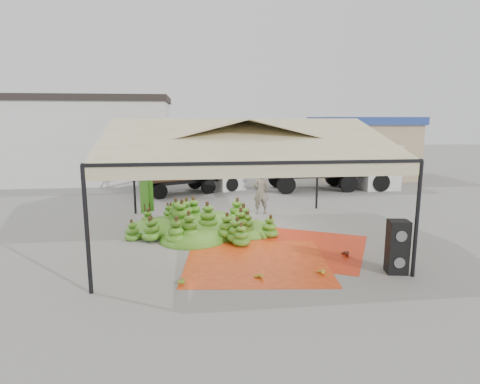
{
  "coord_description": "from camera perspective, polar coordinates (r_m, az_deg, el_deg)",
  "views": [
    {
      "loc": [
        -1.64,
        -13.15,
        4.02
      ],
      "look_at": [
        0.2,
        1.5,
        1.3
      ],
      "focal_mm": 30.0,
      "sensor_mm": 36.0,
      "label": 1
    }
  ],
  "objects": [
    {
      "name": "hanging_bunches",
      "position": [
        13.68,
        4.1,
        4.54
      ],
      "size": [
        1.74,
        0.24,
        0.2
      ],
      "color": "#46801A",
      "rests_on": "ground"
    },
    {
      "name": "truck_right",
      "position": [
        23.62,
        13.56,
        4.18
      ],
      "size": [
        7.41,
        2.68,
        2.53
      ],
      "rotation": [
        0.0,
        0.0,
        0.01
      ],
      "color": "#4E351A",
      "rests_on": "ground"
    },
    {
      "name": "banana_leaves",
      "position": [
        15.56,
        -13.57,
        -4.84
      ],
      "size": [
        0.96,
        1.36,
        3.7
      ],
      "primitive_type": null,
      "color": "#3A7B20",
      "rests_on": "ground"
    },
    {
      "name": "hand_red_a",
      "position": [
        12.38,
        14.4,
        -8.33
      ],
      "size": [
        0.5,
        0.42,
        0.21
      ],
      "primitive_type": "ellipsoid",
      "rotation": [
        0.0,
        0.0,
        -0.08
      ],
      "color": "#5A2514",
      "rests_on": "ground"
    },
    {
      "name": "hand_green",
      "position": [
        10.24,
        -8.78,
        -12.25
      ],
      "size": [
        0.48,
        0.43,
        0.19
      ],
      "primitive_type": "ellipsoid",
      "rotation": [
        0.0,
        0.0,
        -0.27
      ],
      "color": "#4E811A",
      "rests_on": "ground"
    },
    {
      "name": "canopy_tent",
      "position": [
        13.27,
        -0.05,
        7.33
      ],
      "size": [
        8.1,
        8.1,
        4.0
      ],
      "color": "black",
      "rests_on": "ground"
    },
    {
      "name": "tarp_right",
      "position": [
        12.96,
        9.09,
        -7.74
      ],
      "size": [
        4.97,
        5.04,
        0.01
      ],
      "primitive_type": "cube",
      "rotation": [
        0.0,
        0.0,
        -0.48
      ],
      "color": "red",
      "rests_on": "ground"
    },
    {
      "name": "vendor",
      "position": [
        16.98,
        2.98,
        -0.0
      ],
      "size": [
        0.74,
        0.53,
        1.89
      ],
      "primitive_type": "imported",
      "rotation": [
        0.0,
        0.0,
        3.25
      ],
      "color": "gray",
      "rests_on": "ground"
    },
    {
      "name": "banana_heap",
      "position": [
        14.38,
        -5.14,
        -3.35
      ],
      "size": [
        5.94,
        5.0,
        1.21
      ],
      "primitive_type": "ellipsoid",
      "rotation": [
        0.0,
        0.0,
        -0.07
      ],
      "color": "#387718",
      "rests_on": "ground"
    },
    {
      "name": "ground",
      "position": [
        13.85,
        -0.05,
        -6.44
      ],
      "size": [
        90.0,
        90.0,
        0.0
      ],
      "primitive_type": "plane",
      "color": "slate",
      "rests_on": "ground"
    },
    {
      "name": "hand_red_b",
      "position": [
        11.79,
        20.59,
        -9.73
      ],
      "size": [
        0.51,
        0.48,
        0.18
      ],
      "primitive_type": "ellipsoid",
      "rotation": [
        0.0,
        0.0,
        0.49
      ],
      "color": "#592F14",
      "rests_on": "ground"
    },
    {
      "name": "building_tan",
      "position": [
        28.69,
        16.89,
        6.11
      ],
      "size": [
        6.3,
        5.3,
        4.1
      ],
      "color": "tan",
      "rests_on": "ground"
    },
    {
      "name": "hand_yellow_b",
      "position": [
        10.36,
        2.46,
        -11.87
      ],
      "size": [
        0.5,
        0.48,
        0.18
      ],
      "primitive_type": "ellipsoid",
      "rotation": [
        0.0,
        0.0,
        0.59
      ],
      "color": "#B78924",
      "rests_on": "ground"
    },
    {
      "name": "tarp_left",
      "position": [
        11.6,
        2.28,
        -9.83
      ],
      "size": [
        4.38,
        4.21,
        0.01
      ],
      "primitive_type": "cube",
      "rotation": [
        0.0,
        0.0,
        -0.12
      ],
      "color": "#EA5016",
      "rests_on": "ground"
    },
    {
      "name": "building_white",
      "position": [
        28.44,
        -24.44,
        6.88
      ],
      "size": [
        14.3,
        6.3,
        5.4
      ],
      "color": "silver",
      "rests_on": "ground"
    },
    {
      "name": "truck_left",
      "position": [
        22.24,
        -6.13,
        3.14
      ],
      "size": [
        6.03,
        4.12,
        1.97
      ],
      "rotation": [
        0.0,
        0.0,
        0.42
      ],
      "color": "#482D18",
      "rests_on": "ground"
    },
    {
      "name": "hand_yellow_a",
      "position": [
        10.85,
        11.15,
        -11.01
      ],
      "size": [
        0.43,
        0.36,
        0.18
      ],
      "primitive_type": "ellipsoid",
      "rotation": [
        0.0,
        0.0,
        0.07
      ],
      "color": "gold",
      "rests_on": "ground"
    },
    {
      "name": "speaker_stack",
      "position": [
        11.35,
        21.48,
        -7.27
      ],
      "size": [
        0.58,
        0.53,
        1.42
      ],
      "rotation": [
        0.0,
        0.0,
        -0.16
      ],
      "color": "black",
      "rests_on": "ground"
    }
  ]
}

